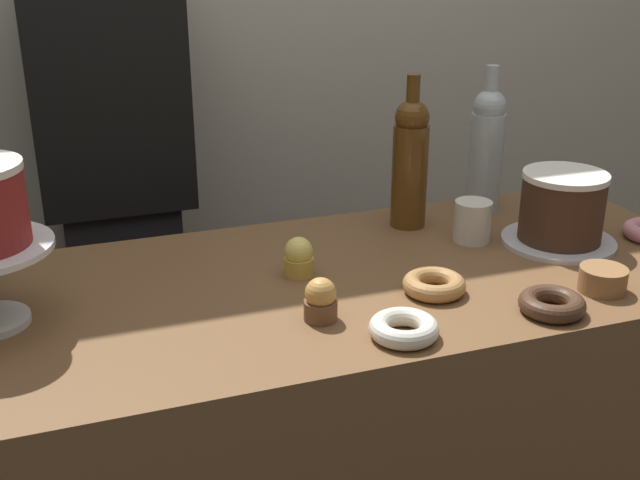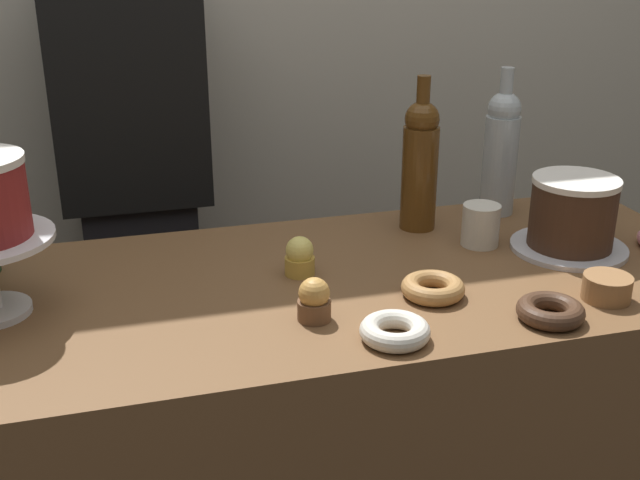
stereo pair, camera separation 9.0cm
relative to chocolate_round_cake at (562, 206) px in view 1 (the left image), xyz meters
The scene contains 14 objects.
back_wall 1.08m from the chocolate_round_cake, 120.35° to the left, with size 6.00×0.05×2.60m.
display_counter 0.74m from the chocolate_round_cake, behind, with size 1.58×0.64×0.89m.
silver_serving_platter 0.08m from the chocolate_round_cake, 90.00° to the right, with size 0.23×0.23×0.01m.
chocolate_round_cake is the anchor object (origin of this frame).
wine_bottle_amber 0.32m from the chocolate_round_cake, 140.75° to the left, with size 0.08×0.08×0.33m.
wine_bottle_clear 0.25m from the chocolate_round_cake, 98.80° to the left, with size 0.08×0.08×0.33m.
cupcake_caramel 0.59m from the chocolate_round_cake, 165.04° to the right, with size 0.06×0.06×0.07m.
cupcake_lemon 0.55m from the chocolate_round_cake, behind, with size 0.06×0.06×0.07m.
donut_maple 0.37m from the chocolate_round_cake, 160.37° to the right, with size 0.11×0.11×0.03m.
donut_sugar 0.53m from the chocolate_round_cake, 151.49° to the right, with size 0.11×0.11×0.03m.
donut_chocolate 0.33m from the chocolate_round_cake, 127.10° to the right, with size 0.11×0.11×0.03m.
cookie_stack 0.23m from the chocolate_round_cake, 105.66° to the right, with size 0.08×0.08×0.04m.
coffee_cup_ceramic 0.18m from the chocolate_round_cake, 155.35° to the left, with size 0.08×0.08×0.08m.
barista_figure 1.07m from the chocolate_round_cake, 139.82° to the left, with size 0.36×0.22×1.60m.
Camera 1 is at (-0.44, -1.24, 1.50)m, focal length 44.29 mm.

